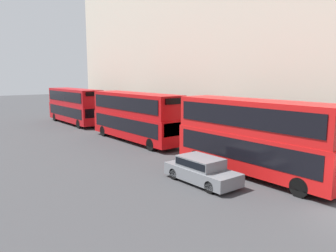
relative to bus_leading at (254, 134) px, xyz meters
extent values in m
cube|color=red|center=(0.00, 0.01, -1.02)|extent=(2.55, 10.54, 2.18)
cube|color=red|center=(0.00, 0.01, 1.04)|extent=(2.50, 10.33, 1.95)
cube|color=black|center=(0.00, 0.01, -0.76)|extent=(2.59, 9.69, 1.22)
cube|color=black|center=(0.00, 0.01, 1.14)|extent=(2.59, 9.69, 1.17)
cylinder|color=black|center=(-1.12, -3.66, -1.96)|extent=(0.30, 1.00, 1.00)
cylinder|color=black|center=(1.13, -3.66, -1.96)|extent=(0.30, 1.00, 1.00)
cylinder|color=black|center=(-1.12, 3.67, -1.96)|extent=(0.30, 1.00, 1.00)
cylinder|color=black|center=(1.13, 3.67, -1.96)|extent=(0.30, 1.00, 1.00)
cube|color=#B20C0F|center=(0.00, 12.95, -1.07)|extent=(2.55, 11.27, 2.08)
cube|color=#B20C0F|center=(0.00, 12.95, 0.92)|extent=(2.50, 11.04, 1.91)
cube|color=black|center=(0.00, 12.95, -0.82)|extent=(2.59, 10.37, 1.16)
cube|color=black|center=(0.00, 12.95, 1.02)|extent=(2.59, 10.37, 1.15)
cube|color=black|center=(0.00, 7.34, -0.66)|extent=(2.17, 0.06, 1.04)
cube|color=black|center=(0.00, 7.34, 1.49)|extent=(1.78, 0.06, 0.46)
cylinder|color=black|center=(-1.12, 8.91, -1.96)|extent=(0.30, 1.00, 1.00)
cylinder|color=black|center=(1.13, 8.91, -1.96)|extent=(0.30, 1.00, 1.00)
cylinder|color=black|center=(-1.12, 16.98, -1.96)|extent=(0.30, 1.00, 1.00)
cylinder|color=black|center=(1.13, 16.98, -1.96)|extent=(0.30, 1.00, 1.00)
cube|color=#A80F14|center=(0.00, 26.76, -1.10)|extent=(2.55, 10.91, 2.03)
cube|color=#A80F14|center=(0.00, 26.76, 0.86)|extent=(2.50, 10.69, 1.87)
cube|color=black|center=(0.00, 26.76, -0.85)|extent=(2.59, 10.04, 1.14)
cube|color=black|center=(0.00, 26.76, 0.95)|extent=(2.59, 10.04, 1.12)
cube|color=black|center=(0.00, 21.34, -0.69)|extent=(2.17, 0.06, 1.02)
cube|color=black|center=(0.00, 21.34, 1.42)|extent=(1.78, 0.06, 0.45)
cylinder|color=black|center=(-1.12, 22.91, -1.96)|extent=(0.30, 1.00, 1.00)
cylinder|color=black|center=(1.13, 22.91, -1.96)|extent=(0.30, 1.00, 1.00)
cylinder|color=black|center=(-1.12, 30.62, -1.96)|extent=(0.30, 1.00, 1.00)
cylinder|color=black|center=(1.13, 30.62, -1.96)|extent=(0.30, 1.00, 1.00)
cube|color=slate|center=(-3.40, 0.82, -1.94)|extent=(1.82, 4.48, 0.68)
cube|color=slate|center=(-3.40, 0.94, -1.31)|extent=(1.60, 2.46, 0.58)
cube|color=black|center=(-3.40, 0.94, -1.28)|extent=(1.64, 2.34, 0.37)
cylinder|color=black|center=(-4.20, -0.61, -2.14)|extent=(0.22, 0.64, 0.64)
cylinder|color=black|center=(-2.60, -0.61, -2.14)|extent=(0.22, 0.64, 0.64)
cylinder|color=black|center=(-4.20, 2.26, -2.14)|extent=(0.22, 0.64, 0.64)
cylinder|color=black|center=(-2.60, 2.26, -2.14)|extent=(0.22, 0.64, 0.64)
cylinder|color=brown|center=(2.43, 0.05, -1.73)|extent=(0.36, 0.36, 1.46)
sphere|color=tan|center=(2.43, 0.05, -0.90)|extent=(0.22, 0.22, 0.22)
camera|label=1|loc=(-15.60, -11.73, 3.42)|focal=35.00mm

